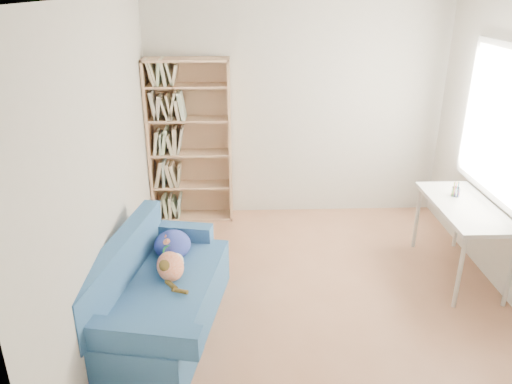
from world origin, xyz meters
TOP-DOWN VIEW (x-y plane):
  - ground at (0.00, 0.00)m, footprint 4.00×4.00m
  - room_shell at (0.10, 0.03)m, footprint 3.54×4.04m
  - sofa at (-1.37, -0.31)m, footprint 1.09×1.81m
  - bookshelf at (-1.25, 1.83)m, footprint 0.96×0.30m
  - desk at (1.45, 0.42)m, footprint 0.55×1.21m
  - pen_cup at (1.44, 0.64)m, footprint 0.08×0.08m

SIDE VIEW (x-z plane):
  - ground at x=0.00m, z-range 0.00..0.00m
  - sofa at x=-1.37m, z-range -0.10..0.72m
  - desk at x=1.45m, z-range 0.30..1.05m
  - pen_cup at x=1.44m, z-range 0.73..0.88m
  - bookshelf at x=-1.25m, z-range -0.08..1.85m
  - room_shell at x=0.10m, z-range 0.33..2.95m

